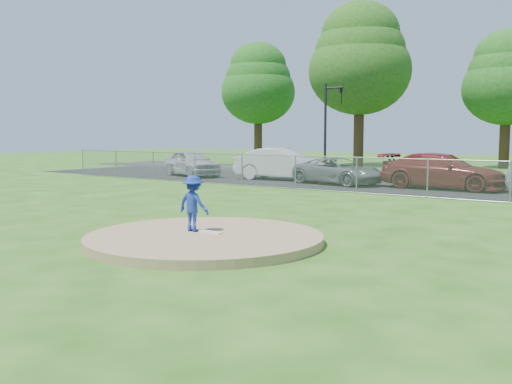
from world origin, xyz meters
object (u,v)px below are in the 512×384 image
traffic_signal_left (329,120)px  pitcher (193,203)px  tree_left (360,58)px  parked_car_white (283,164)px  traffic_cone (322,176)px  parked_car_gray (339,171)px  tree_far_left (258,83)px  tree_center (507,77)px  parked_car_darkred (443,171)px  parked_car_silver (192,163)px

traffic_signal_left → pitcher: traffic_signal_left is taller
tree_left → parked_car_white: (2.76, -15.05, -7.38)m
traffic_signal_left → traffic_cone: 8.20m
pitcher → parked_car_gray: pitcher is taller
tree_left → traffic_cone: tree_left is taller
tree_far_left → tree_center: 21.03m
traffic_signal_left → parked_car_darkred: size_ratio=1.02×
tree_far_left → parked_car_silver: tree_far_left is taller
parked_car_silver → tree_center: bearing=-13.0°
traffic_signal_left → tree_center: bearing=57.1°
traffic_signal_left → pitcher: 23.49m
tree_left → pitcher: bearing=-71.2°
pitcher → parked_car_silver: (-13.59, 15.00, -0.06)m
tree_far_left → tree_left: 11.24m
tree_left → pitcher: 33.41m
parked_car_gray → traffic_signal_left: bearing=43.7°
tree_left → pitcher: size_ratio=9.57×
parked_car_silver → parked_car_white: parked_car_white is taller
tree_center → parked_car_gray: tree_center is taller
tree_left → tree_center: bearing=16.7°
tree_center → traffic_signal_left: bearing=-122.9°
tree_far_left → traffic_signal_left: (13.24, -11.00, -3.70)m
parked_car_gray → tree_left: bearing=33.9°
tree_center → traffic_cone: (-4.39, -18.86, -6.07)m
tree_center → traffic_signal_left: (-7.76, -12.00, -3.11)m
traffic_signal_left → parked_car_white: 6.56m
parked_car_white → parked_car_silver: bearing=90.8°
parked_car_gray → parked_car_silver: bearing=102.5°
tree_far_left → parked_car_white: bearing=-51.1°
tree_left → parked_car_silver: 17.77m
parked_car_silver → tree_left: bearing=10.7°
parked_car_silver → parked_car_white: size_ratio=0.89×
tree_center → parked_car_darkred: (1.35, -18.12, -5.66)m
traffic_signal_left → parked_car_gray: bearing=-57.9°
tree_left → traffic_cone: 18.56m
traffic_cone → tree_left: bearing=109.5°
tree_center → parked_car_silver: size_ratio=2.15×
tree_center → parked_car_white: 20.24m
parked_car_darkred → tree_center: bearing=5.1°
traffic_signal_left → parked_car_gray: traffic_signal_left is taller
parked_car_silver → parked_car_gray: size_ratio=0.98×
traffic_signal_left → parked_car_silver: 9.03m
tree_center → traffic_cone: 20.29m
parked_car_white → parked_car_gray: size_ratio=1.11×
traffic_cone → parked_car_silver: bearing=179.9°
parked_car_gray → parked_car_darkred: bearing=-72.0°
parked_car_silver → pitcher: bearing=-116.1°
tree_center → parked_car_silver: bearing=-124.8°
parked_car_white → parked_car_gray: 3.74m
traffic_signal_left → parked_car_silver: size_ratio=1.22×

